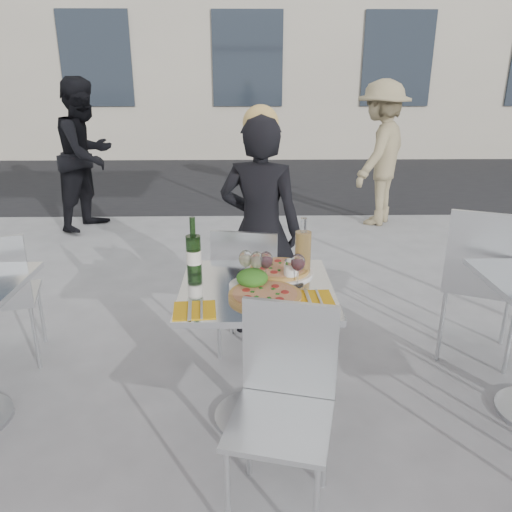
{
  "coord_description": "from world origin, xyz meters",
  "views": [
    {
      "loc": [
        -0.05,
        -2.17,
        1.69
      ],
      "look_at": [
        0.0,
        0.15,
        0.85
      ],
      "focal_mm": 35.0,
      "sensor_mm": 36.0,
      "label": 1
    }
  ],
  "objects_px": {
    "woman_diner": "(260,230)",
    "carafe": "(303,252)",
    "chair_far": "(247,282)",
    "pizza_far": "(279,270)",
    "salad_plate": "(252,280)",
    "pedestrian_b": "(380,154)",
    "sugar_shaker": "(290,271)",
    "pedestrian_a": "(86,155)",
    "napkin_right": "(312,298)",
    "main_table": "(257,326)",
    "napkin_left": "(194,310)",
    "wineglass_white_a": "(246,260)",
    "wineglass_red_b": "(298,263)",
    "wineglass_red_a": "(266,261)",
    "wine_bottle": "(194,252)",
    "side_chair_rfar": "(483,274)",
    "chair_near": "(284,393)",
    "pizza_near": "(265,295)",
    "wineglass_white_b": "(257,261)"
  },
  "relations": [
    {
      "from": "woman_diner",
      "to": "carafe",
      "type": "distance_m",
      "value": 0.82
    },
    {
      "from": "chair_far",
      "to": "pizza_far",
      "type": "bearing_deg",
      "value": 121.23
    },
    {
      "from": "salad_plate",
      "to": "pizza_far",
      "type": "bearing_deg",
      "value": 50.84
    },
    {
      "from": "pedestrian_b",
      "to": "sugar_shaker",
      "type": "xyz_separation_m",
      "value": [
        -1.35,
        -3.61,
        -0.03
      ]
    },
    {
      "from": "pedestrian_a",
      "to": "napkin_right",
      "type": "bearing_deg",
      "value": -128.89
    },
    {
      "from": "chair_far",
      "to": "main_table",
      "type": "bearing_deg",
      "value": 105.59
    },
    {
      "from": "sugar_shaker",
      "to": "napkin_left",
      "type": "bearing_deg",
      "value": -144.01
    },
    {
      "from": "wineglass_white_a",
      "to": "wineglass_red_b",
      "type": "xyz_separation_m",
      "value": [
        0.25,
        -0.06,
        0.0
      ]
    },
    {
      "from": "pedestrian_a",
      "to": "wineglass_white_a",
      "type": "relative_size",
      "value": 10.72
    },
    {
      "from": "main_table",
      "to": "wineglass_white_a",
      "type": "bearing_deg",
      "value": 124.06
    },
    {
      "from": "wineglass_red_a",
      "to": "wine_bottle",
      "type": "bearing_deg",
      "value": 161.59
    },
    {
      "from": "chair_far",
      "to": "wineglass_white_a",
      "type": "xyz_separation_m",
      "value": [
        -0.01,
        -0.56,
        0.35
      ]
    },
    {
      "from": "side_chair_rfar",
      "to": "salad_plate",
      "type": "height_order",
      "value": "side_chair_rfar"
    },
    {
      "from": "main_table",
      "to": "chair_far",
      "type": "relative_size",
      "value": 0.87
    },
    {
      "from": "wineglass_red_a",
      "to": "side_chair_rfar",
      "type": "bearing_deg",
      "value": 20.63
    },
    {
      "from": "chair_near",
      "to": "side_chair_rfar",
      "type": "relative_size",
      "value": 0.87
    },
    {
      "from": "pizza_near",
      "to": "wineglass_red_a",
      "type": "distance_m",
      "value": 0.2
    },
    {
      "from": "carafe",
      "to": "wineglass_red_b",
      "type": "xyz_separation_m",
      "value": [
        -0.04,
        -0.14,
        -0.01
      ]
    },
    {
      "from": "chair_far",
      "to": "chair_near",
      "type": "relative_size",
      "value": 1.0
    },
    {
      "from": "carafe",
      "to": "napkin_left",
      "type": "height_order",
      "value": "carafe"
    },
    {
      "from": "side_chair_rfar",
      "to": "wine_bottle",
      "type": "relative_size",
      "value": 3.34
    },
    {
      "from": "napkin_left",
      "to": "wineglass_red_a",
      "type": "bearing_deg",
      "value": 38.89
    },
    {
      "from": "pedestrian_a",
      "to": "pizza_near",
      "type": "distance_m",
      "value": 4.14
    },
    {
      "from": "pedestrian_a",
      "to": "napkin_right",
      "type": "height_order",
      "value": "pedestrian_a"
    },
    {
      "from": "chair_far",
      "to": "wine_bottle",
      "type": "relative_size",
      "value": 2.91
    },
    {
      "from": "woman_diner",
      "to": "wine_bottle",
      "type": "distance_m",
      "value": 0.87
    },
    {
      "from": "main_table",
      "to": "wineglass_white_a",
      "type": "xyz_separation_m",
      "value": [
        -0.05,
        0.07,
        0.32
      ]
    },
    {
      "from": "side_chair_rfar",
      "to": "pizza_far",
      "type": "xyz_separation_m",
      "value": [
        -1.24,
        -0.37,
        0.18
      ]
    },
    {
      "from": "salad_plate",
      "to": "wineglass_red_b",
      "type": "distance_m",
      "value": 0.23
    },
    {
      "from": "wineglass_red_b",
      "to": "napkin_left",
      "type": "relative_size",
      "value": 0.79
    },
    {
      "from": "chair_far",
      "to": "woman_diner",
      "type": "height_order",
      "value": "woman_diner"
    },
    {
      "from": "wineglass_red_a",
      "to": "carafe",
      "type": "bearing_deg",
      "value": 30.03
    },
    {
      "from": "wineglass_white_b",
      "to": "napkin_right",
      "type": "relative_size",
      "value": 0.79
    },
    {
      "from": "wine_bottle",
      "to": "wineglass_white_b",
      "type": "relative_size",
      "value": 1.87
    },
    {
      "from": "pedestrian_b",
      "to": "wine_bottle",
      "type": "xyz_separation_m",
      "value": [
        -1.83,
        -3.5,
        0.03
      ]
    },
    {
      "from": "carafe",
      "to": "wineglass_white_b",
      "type": "relative_size",
      "value": 1.84
    },
    {
      "from": "chair_far",
      "to": "chair_near",
      "type": "bearing_deg",
      "value": 108.89
    },
    {
      "from": "chair_far",
      "to": "sugar_shaker",
      "type": "bearing_deg",
      "value": 121.88
    },
    {
      "from": "side_chair_rfar",
      "to": "wineglass_red_b",
      "type": "bearing_deg",
      "value": 47.95
    },
    {
      "from": "chair_near",
      "to": "pedestrian_b",
      "type": "bearing_deg",
      "value": 85.49
    },
    {
      "from": "woman_diner",
      "to": "wineglass_white_a",
      "type": "xyz_separation_m",
      "value": [
        -0.1,
        -0.88,
        0.12
      ]
    },
    {
      "from": "pizza_far",
      "to": "carafe",
      "type": "relative_size",
      "value": 1.17
    },
    {
      "from": "wineglass_red_a",
      "to": "sugar_shaker",
      "type": "bearing_deg",
      "value": 6.93
    },
    {
      "from": "pedestrian_a",
      "to": "pedestrian_b",
      "type": "distance_m",
      "value": 3.37
    },
    {
      "from": "main_table",
      "to": "wineglass_white_b",
      "type": "relative_size",
      "value": 4.76
    },
    {
      "from": "chair_far",
      "to": "woman_diner",
      "type": "relative_size",
      "value": 0.58
    },
    {
      "from": "pizza_near",
      "to": "wineglass_red_b",
      "type": "distance_m",
      "value": 0.23
    },
    {
      "from": "main_table",
      "to": "side_chair_rfar",
      "type": "bearing_deg",
      "value": 21.9
    },
    {
      "from": "chair_far",
      "to": "wineglass_red_b",
      "type": "xyz_separation_m",
      "value": [
        0.24,
        -0.61,
        0.35
      ]
    },
    {
      "from": "wineglass_white_a",
      "to": "wineglass_red_a",
      "type": "bearing_deg",
      "value": -13.76
    }
  ]
}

